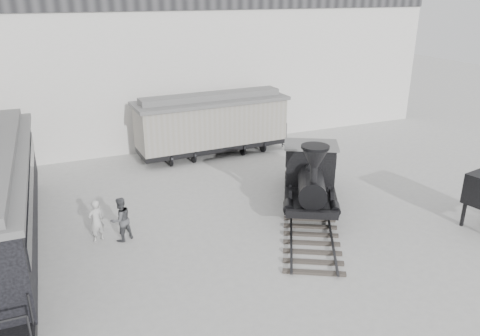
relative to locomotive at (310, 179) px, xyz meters
name	(u,v)px	position (x,y,z in m)	size (l,w,h in m)	color
ground	(303,254)	(-2.30, -3.50, -1.29)	(90.00, 90.00, 0.00)	#9E9E9B
north_wall	(181,53)	(-2.30, 11.48, 4.26)	(34.00, 2.51, 11.00)	silver
locomotive	(310,179)	(0.00, 0.00, 0.00)	(6.66, 9.70, 3.49)	#332E2B
boxcar	(212,123)	(-1.52, 8.39, 0.61)	(8.94, 3.08, 3.62)	black
visitor_a	(96,221)	(-9.09, 0.49, -0.44)	(0.62, 0.41, 1.69)	#BBBBB8
visitor_b	(121,219)	(-8.22, 0.16, -0.41)	(0.86, 0.67, 1.77)	#4B4C4F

